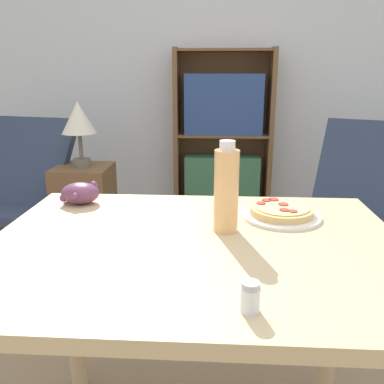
{
  "coord_description": "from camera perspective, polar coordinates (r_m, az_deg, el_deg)",
  "views": [
    {
      "loc": [
        -0.01,
        -0.88,
        1.18
      ],
      "look_at": [
        -0.08,
        0.3,
        0.82
      ],
      "focal_mm": 38.0,
      "sensor_mm": 36.0,
      "label": 1
    }
  ],
  "objects": [
    {
      "name": "side_table",
      "position": [
        2.71,
        -14.67,
        -2.79
      ],
      "size": [
        0.34,
        0.34,
        0.61
      ],
      "color": "brown",
      "rests_on": "ground_plane"
    },
    {
      "name": "dining_table",
      "position": [
        1.09,
        0.46,
        -12.71
      ],
      "size": [
        1.06,
        0.8,
        0.76
      ],
      "color": "#D1B27F",
      "rests_on": "ground_plane"
    },
    {
      "name": "table_lamp",
      "position": [
        2.58,
        -15.63,
        9.61
      ],
      "size": [
        0.21,
        0.21,
        0.4
      ],
      "color": "#665B51",
      "rests_on": "side_table"
    },
    {
      "name": "salt_shaker",
      "position": [
        0.75,
        8.18,
        -14.38
      ],
      "size": [
        0.04,
        0.04,
        0.06
      ],
      "color": "white",
      "rests_on": "dining_table"
    },
    {
      "name": "grape_bunch",
      "position": [
        1.37,
        -15.47,
        -0.14
      ],
      "size": [
        0.13,
        0.12,
        0.07
      ],
      "color": "#6B3856",
      "rests_on": "dining_table"
    },
    {
      "name": "drink_bottle",
      "position": [
        1.07,
        4.83,
        0.34
      ],
      "size": [
        0.07,
        0.07,
        0.24
      ],
      "color": "#EFB270",
      "rests_on": "dining_table"
    },
    {
      "name": "lounge_chair_near",
      "position": [
        2.86,
        -23.84,
        -3.05
      ],
      "size": [
        0.77,
        0.88,
        0.88
      ],
      "rotation": [
        0.0,
        0.0,
        -0.22
      ],
      "color": "black",
      "rests_on": "ground_plane"
    },
    {
      "name": "wall_back",
      "position": [
        3.51,
        3.79,
        18.56
      ],
      "size": [
        8.0,
        0.05,
        2.6
      ],
      "color": "silver",
      "rests_on": "ground_plane"
    },
    {
      "name": "bookshelf",
      "position": [
        3.38,
        4.33,
        7.07
      ],
      "size": [
        0.79,
        0.28,
        1.35
      ],
      "color": "brown",
      "rests_on": "ground_plane"
    },
    {
      "name": "pizza_on_plate",
      "position": [
        1.22,
        12.43,
        -2.8
      ],
      "size": [
        0.23,
        0.23,
        0.04
      ],
      "color": "white",
      "rests_on": "dining_table"
    },
    {
      "name": "lounge_chair_far",
      "position": [
        2.66,
        22.99,
        -4.36
      ],
      "size": [
        0.86,
        0.95,
        0.88
      ],
      "rotation": [
        0.0,
        0.0,
        -0.43
      ],
      "color": "black",
      "rests_on": "ground_plane"
    }
  ]
}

